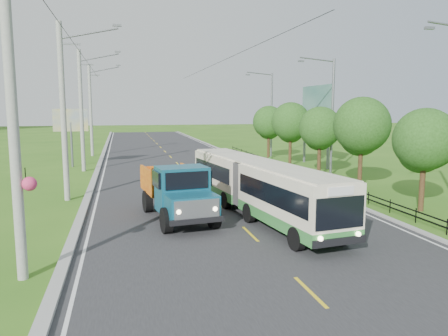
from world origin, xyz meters
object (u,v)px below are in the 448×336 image
object	(u,v)px
planter_near	(359,192)
planter_mid	(304,173)
billboard_right	(317,107)
bus	(257,183)
pole_mid	(82,110)
streetlight_far	(270,111)
tree_second	(424,143)
billboard_left	(71,124)
tree_third	(361,128)
planter_far	(270,161)
tree_fifth	(291,124)
tree_fourth	(320,130)
pole_nearest	(15,120)
pole_far	(91,110)
streetlight_mid	(331,113)
pole_near	(64,111)
dump_truck	(177,188)
tree_back	(269,124)

from	to	relation	value
planter_near	planter_mid	distance (m)	8.00
billboard_right	bus	size ratio (longest dim) A/B	0.53
billboard_right	bus	distance (m)	20.41
pole_mid	streetlight_far	xyz separation A→B (m)	(18.90, 7.00, -0.19)
tree_second	billboard_left	xyz separation A→B (m)	(-19.36, 21.86, 0.35)
tree_third	planter_far	world-z (taller)	tree_third
billboard_left	tree_fifth	bearing A→B (deg)	-11.28
tree_fourth	tree_fifth	bearing A→B (deg)	90.00
tree_fifth	planter_mid	size ratio (longest dim) A/B	8.66
bus	pole_nearest	bearing A→B (deg)	-154.43
tree_second	planter_far	xyz separation A→B (m)	(-1.26, 19.86, -3.23)
planter_mid	pole_far	bearing A→B (deg)	131.59
streetlight_mid	planter_near	size ratio (longest dim) A/B	13.54
pole_near	tree_fifth	world-z (taller)	pole_near
tree_third	planter_near	size ratio (longest dim) A/B	8.96
pole_nearest	tree_fifth	size ratio (longest dim) A/B	1.72
streetlight_far	billboard_left	xyz separation A→B (m)	(-20.14, -4.00, -1.04)
tree_fifth	billboard_left	size ratio (longest dim) A/B	1.12
pole_nearest	streetlight_far	world-z (taller)	pole_nearest
tree_third	tree_fourth	bearing A→B (deg)	90.00
tree_second	tree_third	size ratio (longest dim) A/B	0.88
planter_near	dump_truck	size ratio (longest dim) A/B	0.10
planter_mid	tree_fourth	bearing A→B (deg)	6.39
pole_nearest	billboard_right	size ratio (longest dim) A/B	1.37
tree_fourth	bus	xyz separation A→B (m)	(-8.54, -10.92, -2.00)
streetlight_far	planter_near	bearing A→B (deg)	-95.30
pole_near	streetlight_far	bearing A→B (deg)	45.14
pole_far	streetlight_mid	bearing A→B (deg)	-45.14
planter_mid	billboard_left	bearing A→B (deg)	151.08
tree_third	planter_far	xyz separation A→B (m)	(-1.26, 13.86, -3.70)
tree_fourth	pole_mid	bearing A→B (deg)	159.26
planter_near	billboard_right	world-z (taller)	billboard_right
tree_third	streetlight_mid	distance (m)	5.98
tree_back	streetlight_far	size ratio (longest dim) A/B	0.61
tree_fourth	planter_far	xyz separation A→B (m)	(-1.26, 7.86, -3.30)
tree_third	tree_fourth	distance (m)	6.01
tree_second	streetlight_far	distance (m)	25.91
tree_second	dump_truck	xyz separation A→B (m)	(-12.51, 1.13, -2.02)
tree_back	billboard_left	size ratio (longest dim) A/B	1.06
pole_mid	streetlight_mid	world-z (taller)	pole_mid
pole_far	bus	distance (m)	31.48
pole_far	streetlight_far	bearing A→B (deg)	-14.81
billboard_left	billboard_right	world-z (taller)	billboard_right
billboard_left	pole_far	bearing A→B (deg)	82.17
planter_mid	billboard_left	size ratio (longest dim) A/B	0.13
pole_near	tree_second	world-z (taller)	pole_near
pole_mid	streetlight_mid	size ratio (longest dim) A/B	1.10
streetlight_mid	bus	bearing A→B (deg)	-130.86
pole_mid	tree_second	world-z (taller)	pole_mid
streetlight_far	bus	distance (m)	26.69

